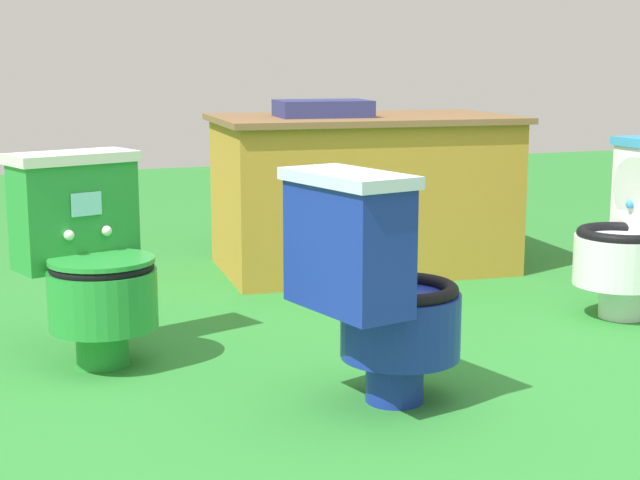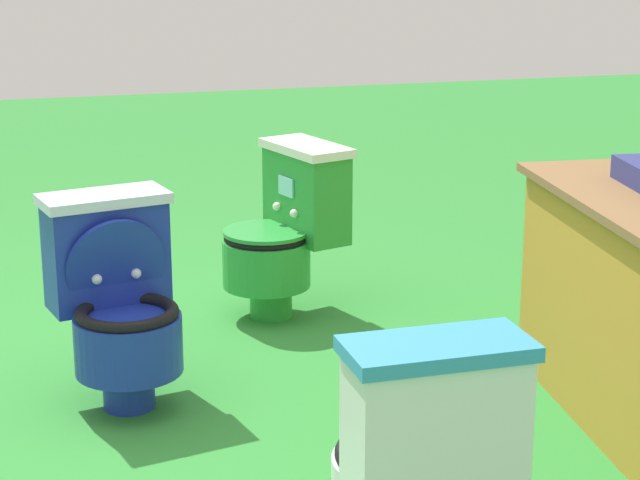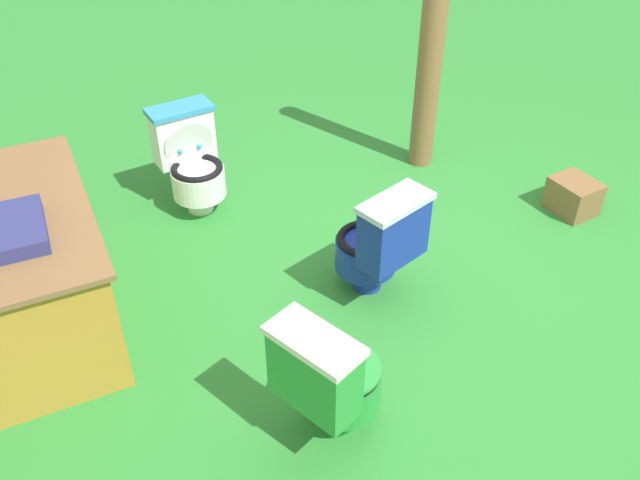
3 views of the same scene
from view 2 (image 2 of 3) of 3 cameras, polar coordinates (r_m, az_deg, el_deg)
ground at (r=4.23m, az=-12.90°, el=-7.94°), size 14.00×14.00×0.00m
toilet_blue at (r=4.13m, az=-9.76°, el=-2.83°), size 0.57×0.50×0.73m
toilet_green at (r=4.94m, az=-1.73°, el=0.50°), size 0.53×0.59×0.73m
toilet_white at (r=2.93m, az=4.75°, el=-10.64°), size 0.50×0.44×0.73m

